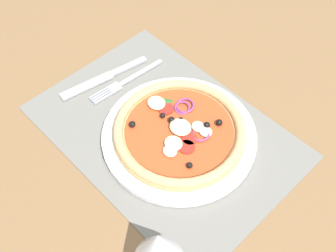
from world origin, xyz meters
TOP-DOWN VIEW (x-y plane):
  - ground_plane at (0.00, 0.00)cm, footprint 190.00×140.00cm
  - placemat at (0.00, 0.00)cm, footprint 48.88×33.90cm
  - plate at (-3.18, -0.73)cm, footprint 28.88×28.88cm
  - pizza at (-3.15, -0.76)cm, footprint 24.45×24.45cm
  - fork at (14.68, -2.32)cm, footprint 2.78×18.06cm
  - knife at (18.58, -0.17)cm, footprint 5.11×19.98cm
  - wine_glass at (-19.03, 19.18)cm, footprint 7.20×7.20cm

SIDE VIEW (x-z plane):
  - ground_plane at x=0.00cm, z-range -2.40..0.00cm
  - placemat at x=0.00cm, z-range 0.00..0.40cm
  - fork at x=14.68cm, z-range 0.40..0.84cm
  - knife at x=18.58cm, z-range 0.35..0.96cm
  - plate at x=-3.18cm, z-range 0.40..1.66cm
  - pizza at x=-3.15cm, z-range 1.47..4.04cm
  - wine_glass at x=-19.03cm, z-range 2.60..17.50cm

